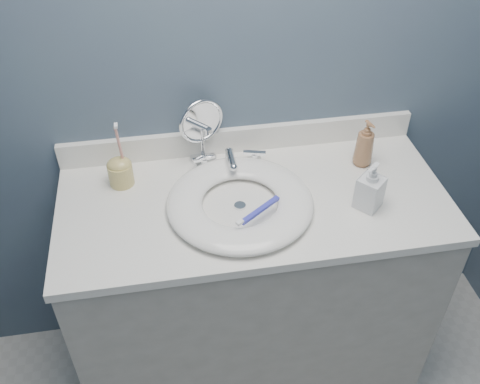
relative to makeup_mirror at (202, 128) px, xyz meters
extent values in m
cube|color=#47576B|center=(0.13, 0.04, 0.19)|extent=(2.20, 0.02, 2.40)
cube|color=#B5AFA5|center=(0.13, -0.23, -0.58)|extent=(1.20, 0.55, 0.85)
cube|color=white|center=(0.13, -0.23, -0.14)|extent=(1.22, 0.57, 0.03)
cube|color=white|center=(0.13, 0.03, -0.08)|extent=(1.22, 0.02, 0.09)
cylinder|color=silver|center=(0.08, -0.26, -0.12)|extent=(0.04, 0.04, 0.01)
cube|color=silver|center=(0.08, -0.05, -0.12)|extent=(0.22, 0.05, 0.01)
cylinder|color=silver|center=(0.08, -0.05, -0.09)|extent=(0.03, 0.03, 0.06)
cylinder|color=silver|center=(0.08, -0.10, -0.07)|extent=(0.02, 0.09, 0.02)
sphere|color=silver|center=(0.08, -0.14, -0.07)|extent=(0.03, 0.03, 0.03)
cylinder|color=silver|center=(0.00, -0.05, -0.11)|extent=(0.02, 0.02, 0.03)
cube|color=silver|center=(0.00, -0.05, -0.08)|extent=(0.08, 0.03, 0.01)
cylinder|color=silver|center=(0.17, -0.05, -0.11)|extent=(0.02, 0.02, 0.03)
cube|color=silver|center=(0.17, -0.05, -0.08)|extent=(0.08, 0.03, 0.01)
cylinder|color=silver|center=(0.00, 0.00, -0.12)|extent=(0.09, 0.09, 0.01)
cylinder|color=silver|center=(0.00, 0.00, -0.06)|extent=(0.01, 0.01, 0.12)
torus|color=silver|center=(0.00, 0.00, 0.03)|extent=(0.15, 0.07, 0.16)
cylinder|color=white|center=(0.00, 0.00, 0.03)|extent=(0.13, 0.05, 0.13)
imported|color=#916441|center=(0.52, -0.11, -0.04)|extent=(0.08, 0.08, 0.17)
imported|color=silver|center=(0.47, -0.32, -0.05)|extent=(0.10, 0.10, 0.16)
cylinder|color=tan|center=(-0.27, -0.08, -0.09)|extent=(0.08, 0.08, 0.07)
ellipsoid|color=tan|center=(-0.27, -0.08, -0.05)|extent=(0.08, 0.07, 0.05)
cylinder|color=#E79183|center=(-0.26, -0.08, 0.02)|extent=(0.02, 0.03, 0.15)
cube|color=white|center=(-0.26, -0.09, 0.10)|extent=(0.01, 0.02, 0.01)
cube|color=#3538BC|center=(0.13, -0.33, -0.08)|extent=(0.13, 0.10, 0.01)
cube|color=white|center=(0.06, -0.38, -0.08)|extent=(0.03, 0.02, 0.01)
camera|label=1|loc=(-0.12, -1.46, 0.97)|focal=40.00mm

